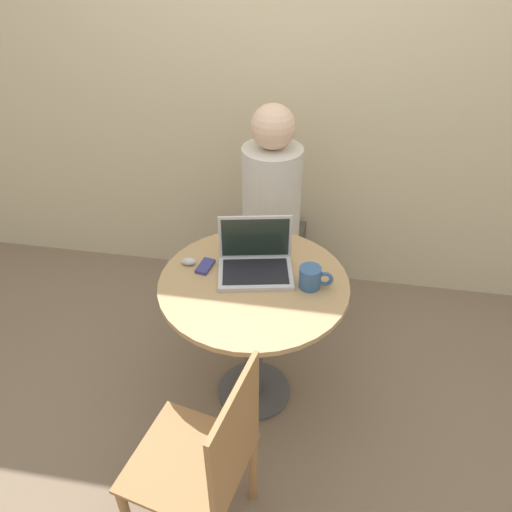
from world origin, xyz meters
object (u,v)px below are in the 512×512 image
at_px(chair_empty, 206,464).
at_px(person_seated, 273,229).
at_px(cell_phone, 205,266).
at_px(laptop, 256,261).

height_order(chair_empty, person_seated, person_seated).
height_order(cell_phone, person_seated, person_seated).
distance_m(laptop, person_seated, 0.67).
relative_size(cell_phone, person_seated, 0.09).
bearing_deg(laptop, chair_empty, -93.33).
xyz_separation_m(cell_phone, chair_empty, (0.18, -0.76, -0.28)).
bearing_deg(person_seated, chair_empty, -91.52).
bearing_deg(person_seated, laptop, -89.26).
bearing_deg(chair_empty, laptop, 86.67).
xyz_separation_m(laptop, chair_empty, (-0.05, -0.78, -0.32)).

